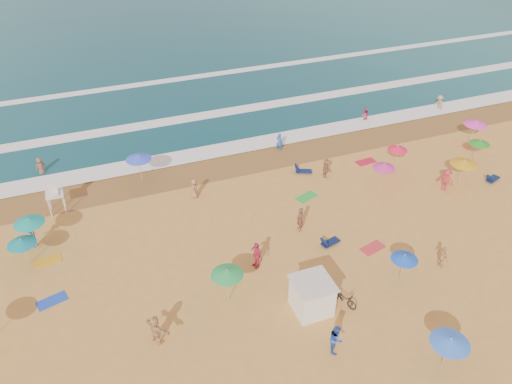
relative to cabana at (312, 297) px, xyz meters
name	(u,v)px	position (x,y,z in m)	size (l,w,h in m)	color
ground	(281,263)	(-0.12, 4.13, -1.00)	(220.00, 220.00, 0.00)	gold
wet_sand	(222,166)	(-0.12, 16.63, -0.99)	(220.00, 220.00, 0.00)	olive
surf_foam	(194,120)	(-0.12, 25.45, -0.90)	(200.00, 18.70, 0.05)	white
cabana	(312,297)	(0.00, 0.00, 0.00)	(2.00, 2.00, 2.00)	white
cabana_roof	(313,283)	(0.00, 0.00, 1.06)	(2.20, 2.20, 0.12)	silver
bicycle	(343,298)	(1.90, -0.30, -0.52)	(0.64, 1.84, 0.97)	black
lifeguard_stand	(56,200)	(-13.09, 14.97, 0.05)	(1.20, 1.20, 2.10)	white
beach_umbrellas	(293,228)	(0.90, 4.68, 1.20)	(58.86, 29.05, 0.78)	yellow
loungers	(420,284)	(6.94, -0.72, -0.83)	(40.31, 24.27, 0.34)	#0E134A
towels	(300,278)	(0.47, 2.50, -0.98)	(56.74, 24.06, 0.03)	red
beachgoers	(260,221)	(-0.14, 7.74, -0.19)	(44.12, 27.34, 2.14)	brown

